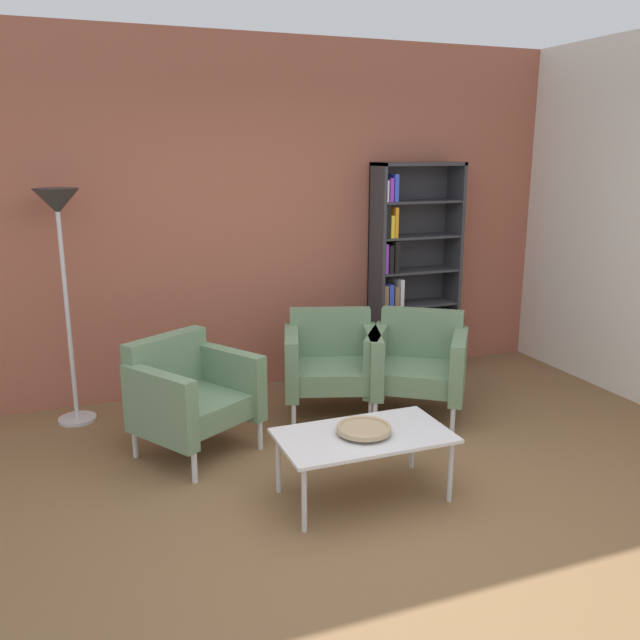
{
  "coord_description": "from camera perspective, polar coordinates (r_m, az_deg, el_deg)",
  "views": [
    {
      "loc": [
        -1.43,
        -3.0,
        1.99
      ],
      "look_at": [
        0.03,
        0.84,
        0.95
      ],
      "focal_mm": 37.48,
      "sensor_mm": 36.0,
      "label": 1
    }
  ],
  "objects": [
    {
      "name": "ground_plane",
      "position": [
        3.88,
        4.13,
        -16.75
      ],
      "size": [
        8.32,
        8.32,
        0.0
      ],
      "primitive_type": "plane",
      "color": "brown"
    },
    {
      "name": "brick_back_panel",
      "position": [
        5.67,
        -6.24,
        8.66
      ],
      "size": [
        6.4,
        0.12,
        2.9
      ],
      "primitive_type": "cube",
      "color": "#9E5642",
      "rests_on": "ground_plane"
    },
    {
      "name": "bookshelf_tall",
      "position": [
        6.06,
        7.37,
        4.06
      ],
      "size": [
        0.8,
        0.3,
        1.9
      ],
      "color": "#333338",
      "rests_on": "ground_plane"
    },
    {
      "name": "coffee_table_low",
      "position": [
        3.95,
        3.76,
        -10.11
      ],
      "size": [
        1.0,
        0.56,
        0.4
      ],
      "color": "silver",
      "rests_on": "ground_plane"
    },
    {
      "name": "decorative_bowl",
      "position": [
        3.92,
        3.77,
        -9.22
      ],
      "size": [
        0.32,
        0.32,
        0.05
      ],
      "color": "tan",
      "rests_on": "coffee_table_low"
    },
    {
      "name": "armchair_near_window",
      "position": [
        4.59,
        -11.06,
        -6.17
      ],
      "size": [
        0.94,
        0.92,
        0.78
      ],
      "rotation": [
        0.0,
        0.0,
        0.55
      ],
      "color": "slate",
      "rests_on": "ground_plane"
    },
    {
      "name": "armchair_by_bookshelf",
      "position": [
        5.18,
        0.99,
        -3.5
      ],
      "size": [
        0.88,
        0.84,
        0.78
      ],
      "rotation": [
        0.0,
        0.0,
        -0.32
      ],
      "color": "slate",
      "rests_on": "ground_plane"
    },
    {
      "name": "armchair_corner_red",
      "position": [
        5.21,
        8.36,
        -3.56
      ],
      "size": [
        0.95,
        0.93,
        0.78
      ],
      "rotation": [
        0.0,
        0.0,
        -0.62
      ],
      "color": "slate",
      "rests_on": "ground_plane"
    },
    {
      "name": "floor_lamp_torchiere",
      "position": [
        5.12,
        -21.36,
        7.17
      ],
      "size": [
        0.32,
        0.32,
        1.74
      ],
      "color": "silver",
      "rests_on": "ground_plane"
    }
  ]
}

